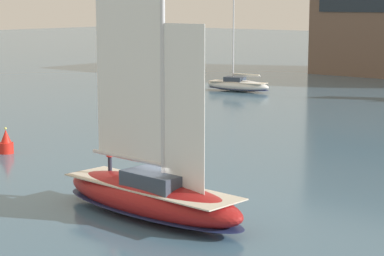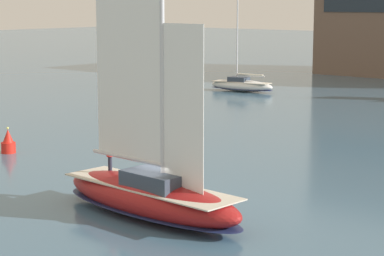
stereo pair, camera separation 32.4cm
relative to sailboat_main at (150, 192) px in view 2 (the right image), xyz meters
The scene contains 4 objects.
ground_plane 1.17m from the sailboat_main, behind, with size 400.00×400.00×0.00m, color #42667F.
sailboat_main is the anchor object (origin of this frame).
sailboat_moored_near_marina 49.83m from the sailboat_main, 121.76° to the left, with size 7.92×3.22×10.58m.
channel_buoy 18.05m from the sailboat_main, 164.80° to the left, with size 0.95×0.95×1.74m.
Camera 2 is at (23.23, -24.35, 9.87)m, focal length 70.00 mm.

